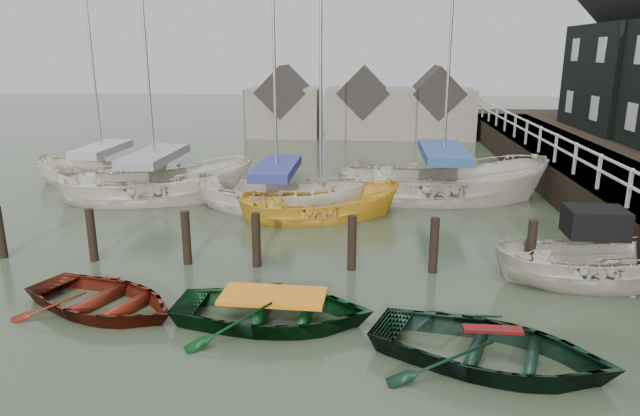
# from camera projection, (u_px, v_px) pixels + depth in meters

# --- Properties ---
(ground) EXTENTS (120.00, 120.00, 0.00)m
(ground) POSITION_uv_depth(u_px,v_px,m) (286.00, 322.00, 11.48)
(ground) COLOR #2C3823
(ground) RESTS_ON ground
(pier) EXTENTS (3.04, 32.00, 2.70)m
(pier) POSITION_uv_depth(u_px,v_px,m) (595.00, 185.00, 20.04)
(pier) COLOR black
(pier) RESTS_ON ground
(mooring_pilings) EXTENTS (13.72, 0.22, 1.80)m
(mooring_pilings) POSITION_uv_depth(u_px,v_px,m) (260.00, 248.00, 14.32)
(mooring_pilings) COLOR black
(mooring_pilings) RESTS_ON ground
(far_sheds) EXTENTS (14.00, 4.08, 4.39)m
(far_sheds) POSITION_uv_depth(u_px,v_px,m) (361.00, 107.00, 35.85)
(far_sheds) COLOR #665B51
(far_sheds) RESTS_ON ground
(rowboat_red) EXTENTS (4.38, 3.81, 0.76)m
(rowboat_red) POSITION_uv_depth(u_px,v_px,m) (104.00, 310.00, 12.01)
(rowboat_red) COLOR #55170C
(rowboat_red) RESTS_ON ground
(rowboat_green) EXTENTS (4.10, 3.00, 0.83)m
(rowboat_green) POSITION_uv_depth(u_px,v_px,m) (274.00, 323.00, 11.47)
(rowboat_green) COLOR black
(rowboat_green) RESTS_ON ground
(rowboat_dkgreen) EXTENTS (4.93, 4.21, 0.86)m
(rowboat_dkgreen) POSITION_uv_depth(u_px,v_px,m) (490.00, 364.00, 9.97)
(rowboat_dkgreen) COLOR black
(rowboat_dkgreen) RESTS_ON ground
(motorboat) EXTENTS (4.52, 1.82, 2.66)m
(motorboat) POSITION_uv_depth(u_px,v_px,m) (591.00, 281.00, 13.30)
(motorboat) COLOR #B9B29E
(motorboat) RESTS_ON ground
(sailboat_a) EXTENTS (7.45, 4.40, 11.57)m
(sailboat_a) POSITION_uv_depth(u_px,v_px,m) (158.00, 198.00, 20.93)
(sailboat_a) COLOR beige
(sailboat_a) RESTS_ON ground
(sailboat_b) EXTENTS (6.77, 4.33, 12.31)m
(sailboat_b) POSITION_uv_depth(u_px,v_px,m) (277.00, 208.00, 19.49)
(sailboat_b) COLOR beige
(sailboat_b) RESTS_ON ground
(sailboat_c) EXTENTS (5.64, 3.38, 11.03)m
(sailboat_c) POSITION_uv_depth(u_px,v_px,m) (321.00, 217.00, 18.65)
(sailboat_c) COLOR gold
(sailboat_c) RESTS_ON ground
(sailboat_d) EXTENTS (7.83, 3.45, 13.24)m
(sailboat_d) POSITION_uv_depth(u_px,v_px,m) (441.00, 197.00, 20.96)
(sailboat_d) COLOR beige
(sailboat_d) RESTS_ON ground
(sailboat_e) EXTENTS (6.41, 3.28, 10.05)m
(sailboat_e) POSITION_uv_depth(u_px,v_px,m) (105.00, 182.00, 23.42)
(sailboat_e) COLOR beige
(sailboat_e) RESTS_ON ground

